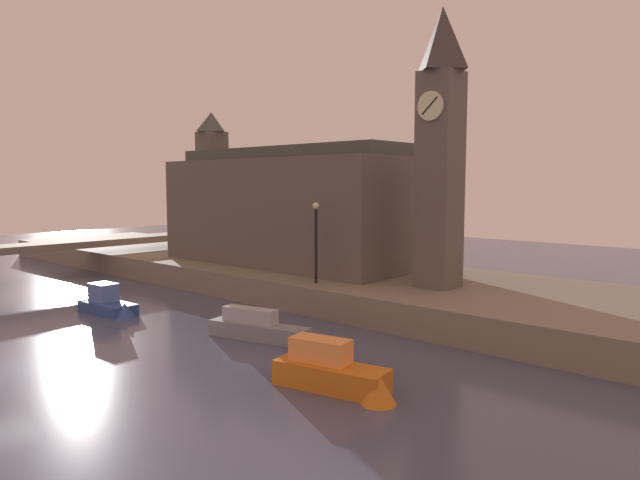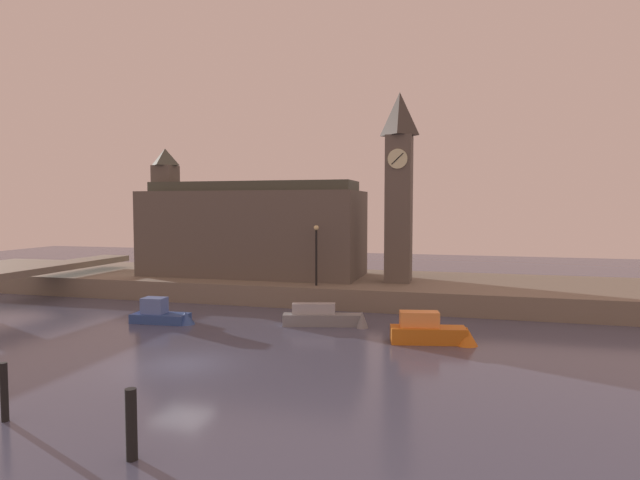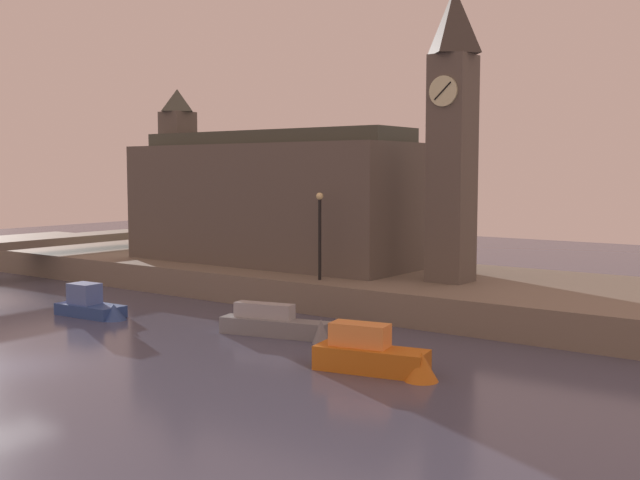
{
  "view_description": "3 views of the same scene",
  "coord_description": "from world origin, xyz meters",
  "px_view_note": "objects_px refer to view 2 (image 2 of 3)",
  "views": [
    {
      "loc": [
        22.81,
        -7.25,
        6.82
      ],
      "look_at": [
        3.51,
        14.08,
        4.01
      ],
      "focal_mm": 32.52,
      "sensor_mm": 36.0,
      "label": 1
    },
    {
      "loc": [
        12.37,
        -21.53,
        7.17
      ],
      "look_at": [
        1.93,
        16.77,
        4.68
      ],
      "focal_mm": 30.22,
      "sensor_mm": 36.0,
      "label": 2
    },
    {
      "loc": [
        24.57,
        -15.09,
        6.9
      ],
      "look_at": [
        2.43,
        14.87,
        3.55
      ],
      "focal_mm": 43.33,
      "sensor_mm": 36.0,
      "label": 3
    }
  ],
  "objects_px": {
    "clock_tower": "(399,185)",
    "boat_patrol_orange": "(433,332)",
    "streetlamp": "(316,248)",
    "boat_tour_blue": "(166,315)",
    "mooring_post_right": "(131,424)",
    "parliament_hall": "(250,230)",
    "mooring_post_left": "(4,392)",
    "boat_cruiser_grey": "(328,318)"
  },
  "relations": [
    {
      "from": "clock_tower",
      "to": "mooring_post_right",
      "type": "distance_m",
      "value": 28.78
    },
    {
      "from": "streetlamp",
      "to": "mooring_post_right",
      "type": "xyz_separation_m",
      "value": [
        1.32,
        -24.04,
        -3.14
      ]
    },
    {
      "from": "clock_tower",
      "to": "streetlamp",
      "type": "relative_size",
      "value": 3.25
    },
    {
      "from": "parliament_hall",
      "to": "mooring_post_right",
      "type": "distance_m",
      "value": 30.03
    },
    {
      "from": "clock_tower",
      "to": "boat_tour_blue",
      "type": "relative_size",
      "value": 3.34
    },
    {
      "from": "clock_tower",
      "to": "boat_patrol_orange",
      "type": "relative_size",
      "value": 3.0
    },
    {
      "from": "parliament_hall",
      "to": "boat_patrol_orange",
      "type": "height_order",
      "value": "parliament_hall"
    },
    {
      "from": "mooring_post_right",
      "to": "streetlamp",
      "type": "bearing_deg",
      "value": 93.14
    },
    {
      "from": "mooring_post_left",
      "to": "boat_patrol_orange",
      "type": "xyz_separation_m",
      "value": [
        13.19,
        14.24,
        -0.39
      ]
    },
    {
      "from": "parliament_hall",
      "to": "mooring_post_left",
      "type": "relative_size",
      "value": 9.08
    },
    {
      "from": "mooring_post_right",
      "to": "boat_cruiser_grey",
      "type": "bearing_deg",
      "value": 86.58
    },
    {
      "from": "mooring_post_right",
      "to": "boat_tour_blue",
      "type": "relative_size",
      "value": 0.49
    },
    {
      "from": "clock_tower",
      "to": "mooring_post_right",
      "type": "bearing_deg",
      "value": -98.59
    },
    {
      "from": "mooring_post_right",
      "to": "boat_cruiser_grey",
      "type": "relative_size",
      "value": 0.38
    },
    {
      "from": "boat_cruiser_grey",
      "to": "mooring_post_right",
      "type": "bearing_deg",
      "value": -93.42
    },
    {
      "from": "mooring_post_left",
      "to": "boat_patrol_orange",
      "type": "relative_size",
      "value": 0.42
    },
    {
      "from": "clock_tower",
      "to": "boat_patrol_orange",
      "type": "bearing_deg",
      "value": -74.4
    },
    {
      "from": "clock_tower",
      "to": "mooring_post_left",
      "type": "height_order",
      "value": "clock_tower"
    },
    {
      "from": "streetlamp",
      "to": "boat_tour_blue",
      "type": "relative_size",
      "value": 1.03
    },
    {
      "from": "clock_tower",
      "to": "streetlamp",
      "type": "distance_m",
      "value": 7.9
    },
    {
      "from": "clock_tower",
      "to": "mooring_post_left",
      "type": "distance_m",
      "value": 28.98
    },
    {
      "from": "clock_tower",
      "to": "mooring_post_right",
      "type": "relative_size",
      "value": 6.85
    },
    {
      "from": "mooring_post_left",
      "to": "boat_patrol_orange",
      "type": "bearing_deg",
      "value": 47.2
    },
    {
      "from": "streetlamp",
      "to": "boat_cruiser_grey",
      "type": "xyz_separation_m",
      "value": [
        2.39,
        -5.99,
        -3.67
      ]
    },
    {
      "from": "streetlamp",
      "to": "boat_cruiser_grey",
      "type": "relative_size",
      "value": 0.8
    },
    {
      "from": "mooring_post_right",
      "to": "boat_patrol_orange",
      "type": "relative_size",
      "value": 0.44
    },
    {
      "from": "boat_tour_blue",
      "to": "boat_patrol_orange",
      "type": "xyz_separation_m",
      "value": [
        16.23,
        -0.7,
        0.13
      ]
    },
    {
      "from": "streetlamp",
      "to": "boat_patrol_orange",
      "type": "distance_m",
      "value": 12.73
    },
    {
      "from": "clock_tower",
      "to": "boat_patrol_orange",
      "type": "height_order",
      "value": "clock_tower"
    },
    {
      "from": "streetlamp",
      "to": "boat_tour_blue",
      "type": "distance_m",
      "value": 11.41
    },
    {
      "from": "parliament_hall",
      "to": "mooring_post_right",
      "type": "height_order",
      "value": "parliament_hall"
    },
    {
      "from": "streetlamp",
      "to": "mooring_post_right",
      "type": "bearing_deg",
      "value": -86.86
    },
    {
      "from": "streetlamp",
      "to": "boat_patrol_orange",
      "type": "xyz_separation_m",
      "value": [
        8.76,
        -8.51,
        -3.56
      ]
    },
    {
      "from": "clock_tower",
      "to": "streetlamp",
      "type": "bearing_deg",
      "value": -148.41
    },
    {
      "from": "boat_tour_blue",
      "to": "boat_patrol_orange",
      "type": "relative_size",
      "value": 0.9
    },
    {
      "from": "parliament_hall",
      "to": "boat_patrol_orange",
      "type": "distance_m",
      "value": 20.96
    },
    {
      "from": "mooring_post_left",
      "to": "boat_cruiser_grey",
      "type": "height_order",
      "value": "mooring_post_left"
    },
    {
      "from": "mooring_post_left",
      "to": "mooring_post_right",
      "type": "distance_m",
      "value": 5.88
    },
    {
      "from": "boat_patrol_orange",
      "to": "boat_tour_blue",
      "type": "bearing_deg",
      "value": 177.52
    },
    {
      "from": "mooring_post_left",
      "to": "boat_tour_blue",
      "type": "height_order",
      "value": "mooring_post_left"
    },
    {
      "from": "mooring_post_right",
      "to": "boat_tour_blue",
      "type": "xyz_separation_m",
      "value": [
        -8.78,
        16.24,
        -0.55
      ]
    },
    {
      "from": "parliament_hall",
      "to": "streetlamp",
      "type": "height_order",
      "value": "parliament_hall"
    }
  ]
}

